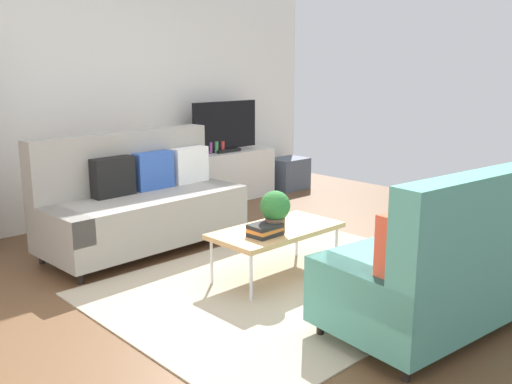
# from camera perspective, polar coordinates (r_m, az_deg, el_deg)

# --- Properties ---
(ground_plane) EXTENTS (7.68, 7.68, 0.00)m
(ground_plane) POSITION_cam_1_polar(r_m,az_deg,el_deg) (4.56, 1.68, -9.33)
(ground_plane) COLOR brown
(wall_far) EXTENTS (6.40, 0.12, 2.90)m
(wall_far) POSITION_cam_1_polar(r_m,az_deg,el_deg) (6.51, -16.25, 9.94)
(wall_far) COLOR white
(wall_far) RESTS_ON ground_plane
(area_rug) EXTENTS (2.90, 2.20, 0.01)m
(area_rug) POSITION_cam_1_polar(r_m,az_deg,el_deg) (4.54, 3.45, -9.38)
(area_rug) COLOR tan
(area_rug) RESTS_ON ground_plane
(couch_beige) EXTENTS (1.93, 0.92, 1.10)m
(couch_beige) POSITION_cam_1_polar(r_m,az_deg,el_deg) (5.40, -11.69, -1.02)
(couch_beige) COLOR gray
(couch_beige) RESTS_ON ground_plane
(couch_green) EXTENTS (1.98, 1.03, 1.10)m
(couch_green) POSITION_cam_1_polar(r_m,az_deg,el_deg) (3.99, 19.86, -6.61)
(couch_green) COLOR teal
(couch_green) RESTS_ON ground_plane
(coffee_table) EXTENTS (1.10, 0.56, 0.42)m
(coffee_table) POSITION_cam_1_polar(r_m,az_deg,el_deg) (4.57, 2.11, -4.04)
(coffee_table) COLOR tan
(coffee_table) RESTS_ON ground_plane
(tv_console) EXTENTS (1.40, 0.44, 0.64)m
(tv_console) POSITION_cam_1_polar(r_m,az_deg,el_deg) (7.25, -3.22, 1.65)
(tv_console) COLOR silver
(tv_console) RESTS_ON ground_plane
(tv) EXTENTS (1.00, 0.20, 0.64)m
(tv) POSITION_cam_1_polar(r_m,az_deg,el_deg) (7.14, -3.18, 6.61)
(tv) COLOR black
(tv) RESTS_ON tv_console
(storage_trunk) EXTENTS (0.52, 0.40, 0.44)m
(storage_trunk) POSITION_cam_1_polar(r_m,az_deg,el_deg) (7.94, 3.33, 1.89)
(storage_trunk) COLOR #4C5666
(storage_trunk) RESTS_ON ground_plane
(potted_plant) EXTENTS (0.24, 0.24, 0.34)m
(potted_plant) POSITION_cam_1_polar(r_m,az_deg,el_deg) (4.40, 1.98, -1.78)
(potted_plant) COLOR brown
(potted_plant) RESTS_ON coffee_table
(table_book_0) EXTENTS (0.24, 0.18, 0.03)m
(table_book_0) POSITION_cam_1_polar(r_m,az_deg,el_deg) (4.36, 0.87, -4.28)
(table_book_0) COLOR #262626
(table_book_0) RESTS_ON coffee_table
(table_book_1) EXTENTS (0.25, 0.20, 0.03)m
(table_book_1) POSITION_cam_1_polar(r_m,az_deg,el_deg) (4.35, 0.87, -3.88)
(table_book_1) COLOR orange
(table_book_1) RESTS_ON table_book_0
(table_book_2) EXTENTS (0.24, 0.18, 0.03)m
(table_book_2) POSITION_cam_1_polar(r_m,az_deg,el_deg) (4.34, 0.87, -3.49)
(table_book_2) COLOR #262626
(table_book_2) RESTS_ON table_book_1
(vase_0) EXTENTS (0.11, 0.11, 0.13)m
(vase_0) POSITION_cam_1_polar(r_m,az_deg,el_deg) (6.87, -7.23, 4.20)
(vase_0) COLOR #B24C4C
(vase_0) RESTS_ON tv_console
(vase_1) EXTENTS (0.09, 0.09, 0.18)m
(vase_1) POSITION_cam_1_polar(r_m,az_deg,el_deg) (6.97, -6.10, 4.58)
(vase_1) COLOR #4C72B2
(vase_1) RESTS_ON tv_console
(bottle_0) EXTENTS (0.04, 0.04, 0.15)m
(bottle_0) POSITION_cam_1_polar(r_m,az_deg,el_deg) (6.99, -4.66, 4.49)
(bottle_0) COLOR purple
(bottle_0) RESTS_ON tv_console
(bottle_1) EXTENTS (0.05, 0.05, 0.15)m
(bottle_1) POSITION_cam_1_polar(r_m,az_deg,el_deg) (7.05, -4.08, 4.58)
(bottle_1) COLOR #3F8C4C
(bottle_1) RESTS_ON tv_console
(bottle_2) EXTENTS (0.05, 0.05, 0.14)m
(bottle_2) POSITION_cam_1_polar(r_m,az_deg,el_deg) (7.11, -3.44, 4.63)
(bottle_2) COLOR red
(bottle_2) RESTS_ON tv_console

